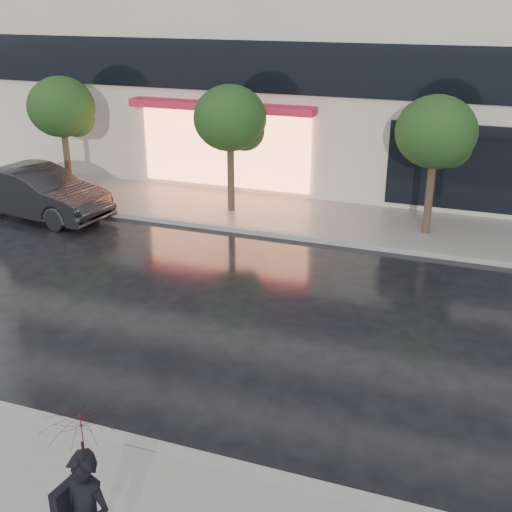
% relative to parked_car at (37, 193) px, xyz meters
% --- Properties ---
extents(ground, '(120.00, 120.00, 0.00)m').
position_rel_parked_car_xyz_m(ground, '(8.46, -7.62, -0.79)').
color(ground, black).
rests_on(ground, ground).
extents(sidewalk_far, '(60.00, 3.50, 0.12)m').
position_rel_parked_car_xyz_m(sidewalk_far, '(8.46, 2.63, -0.73)').
color(sidewalk_far, slate).
rests_on(sidewalk_far, ground).
extents(curb_near, '(60.00, 0.25, 0.14)m').
position_rel_parked_car_xyz_m(curb_near, '(8.46, -8.62, -0.72)').
color(curb_near, gray).
rests_on(curb_near, ground).
extents(curb_far, '(60.00, 0.25, 0.14)m').
position_rel_parked_car_xyz_m(curb_far, '(8.46, 0.88, -0.72)').
color(curb_far, gray).
rests_on(curb_far, ground).
extents(tree_far_west, '(2.20, 2.20, 3.99)m').
position_rel_parked_car_xyz_m(tree_far_west, '(-0.48, 2.41, 2.13)').
color(tree_far_west, '#33261C').
rests_on(tree_far_west, ground).
extents(tree_mid_west, '(2.20, 2.20, 3.99)m').
position_rel_parked_car_xyz_m(tree_mid_west, '(5.52, 2.41, 2.13)').
color(tree_mid_west, '#33261C').
rests_on(tree_mid_west, ground).
extents(tree_mid_east, '(2.20, 2.20, 3.99)m').
position_rel_parked_car_xyz_m(tree_mid_east, '(11.52, 2.41, 2.13)').
color(tree_mid_east, '#33261C').
rests_on(tree_mid_east, ground).
extents(parked_car, '(4.98, 2.29, 1.58)m').
position_rel_parked_car_xyz_m(parked_car, '(0.00, 0.00, 0.00)').
color(parked_car, black).
rests_on(parked_car, ground).
extents(pedestrian_with_umbrella, '(0.91, 0.92, 2.33)m').
position_rel_parked_car_xyz_m(pedestrian_with_umbrella, '(9.19, -10.96, 0.75)').
color(pedestrian_with_umbrella, black).
rests_on(pedestrian_with_umbrella, sidewalk_near).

